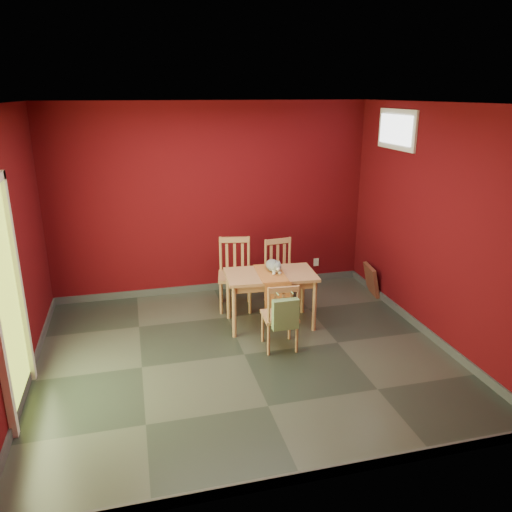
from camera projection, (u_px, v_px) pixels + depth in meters
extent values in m
plane|color=#2D342D|center=(244.00, 354.00, 5.59)|extent=(4.50, 4.50, 0.00)
plane|color=#50080D|center=(212.00, 200.00, 7.01)|extent=(4.50, 0.00, 4.50)
plane|color=#50080D|center=(310.00, 320.00, 3.33)|extent=(4.50, 0.00, 4.50)
plane|color=#50080D|center=(8.00, 256.00, 4.64)|extent=(0.00, 4.00, 4.00)
plane|color=#50080D|center=(435.00, 225.00, 5.70)|extent=(0.00, 4.00, 4.00)
plane|color=white|center=(242.00, 103.00, 4.75)|extent=(4.50, 4.50, 0.00)
cube|color=#3F4244|center=(214.00, 287.00, 7.41)|extent=(4.50, 0.02, 0.10)
cube|color=#3F4244|center=(304.00, 477.00, 3.75)|extent=(4.50, 0.02, 0.10)
cube|color=#3F4244|center=(29.00, 377.00, 5.05)|extent=(0.03, 4.00, 0.10)
cube|color=#3F4244|center=(422.00, 328.00, 6.10)|extent=(0.03, 4.00, 0.10)
cube|color=#B7D838|center=(6.00, 304.00, 4.38)|extent=(0.02, 0.85, 2.05)
cube|color=white|center=(18.00, 281.00, 4.80)|extent=(0.06, 0.08, 2.13)
cube|color=white|center=(397.00, 129.00, 6.30)|extent=(0.03, 0.90, 0.50)
cube|color=white|center=(396.00, 129.00, 6.29)|extent=(0.02, 0.76, 0.36)
cube|color=silver|center=(316.00, 262.00, 7.70)|extent=(0.08, 0.02, 0.12)
cube|color=#B47D54|center=(271.00, 275.00, 6.12)|extent=(1.14, 0.71, 0.04)
cube|color=#B47D54|center=(270.00, 280.00, 6.14)|extent=(1.02, 0.59, 0.09)
cylinder|color=#B47D54|center=(234.00, 312.00, 5.89)|extent=(0.05, 0.05, 0.65)
cylinder|color=#B47D54|center=(228.00, 295.00, 6.39)|extent=(0.05, 0.05, 0.65)
cylinder|color=#B47D54|center=(314.00, 306.00, 6.06)|extent=(0.05, 0.05, 0.65)
cylinder|color=#B47D54|center=(303.00, 290.00, 6.56)|extent=(0.05, 0.05, 0.65)
cube|color=#AE602C|center=(271.00, 273.00, 6.11)|extent=(0.36, 0.68, 0.01)
cube|color=#AE602C|center=(278.00, 296.00, 5.86)|extent=(0.32, 0.03, 0.33)
cube|color=#B47D54|center=(235.00, 276.00, 6.67)|extent=(0.52, 0.52, 0.04)
cylinder|color=#B47D54|center=(221.00, 299.00, 6.55)|extent=(0.04, 0.04, 0.43)
cylinder|color=#B47D54|center=(221.00, 288.00, 6.92)|extent=(0.04, 0.04, 0.43)
cylinder|color=#B47D54|center=(250.00, 298.00, 6.57)|extent=(0.04, 0.04, 0.43)
cylinder|color=#B47D54|center=(249.00, 287.00, 6.93)|extent=(0.04, 0.04, 0.43)
cylinder|color=#B47D54|center=(221.00, 254.00, 6.76)|extent=(0.04, 0.04, 0.48)
cylinder|color=#B47D54|center=(249.00, 253.00, 6.78)|extent=(0.04, 0.04, 0.48)
cube|color=#B47D54|center=(234.00, 240.00, 6.71)|extent=(0.40, 0.11, 0.07)
cube|color=#B47D54|center=(227.00, 257.00, 6.78)|extent=(0.04, 0.03, 0.37)
cube|color=#B47D54|center=(235.00, 256.00, 6.78)|extent=(0.04, 0.03, 0.37)
cube|color=#B47D54|center=(242.00, 256.00, 6.79)|extent=(0.04, 0.03, 0.37)
cube|color=#B47D54|center=(283.00, 275.00, 6.81)|extent=(0.46, 0.46, 0.04)
cylinder|color=#B47D54|center=(275.00, 296.00, 6.66)|extent=(0.04, 0.04, 0.41)
cylinder|color=#B47D54|center=(266.00, 287.00, 6.98)|extent=(0.04, 0.04, 0.41)
cylinder|color=#B47D54|center=(300.00, 293.00, 6.78)|extent=(0.04, 0.04, 0.41)
cylinder|color=#B47D54|center=(289.00, 284.00, 7.09)|extent=(0.04, 0.04, 0.41)
cylinder|color=#B47D54|center=(266.00, 255.00, 6.83)|extent=(0.04, 0.04, 0.45)
cylinder|color=#B47D54|center=(290.00, 253.00, 6.95)|extent=(0.04, 0.04, 0.45)
cube|color=#B47D54|center=(278.00, 241.00, 6.83)|extent=(0.38, 0.08, 0.07)
cube|color=#B47D54|center=(271.00, 257.00, 6.87)|extent=(0.04, 0.02, 0.35)
cube|color=#B47D54|center=(278.00, 257.00, 6.90)|extent=(0.04, 0.02, 0.35)
cube|color=#B47D54|center=(284.00, 256.00, 6.93)|extent=(0.04, 0.02, 0.35)
cube|color=#B47D54|center=(280.00, 316.00, 5.64)|extent=(0.40, 0.40, 0.04)
cylinder|color=#B47D54|center=(289.00, 325.00, 5.89)|extent=(0.03, 0.03, 0.37)
cylinder|color=#B47D54|center=(297.00, 337.00, 5.59)|extent=(0.03, 0.03, 0.37)
cylinder|color=#B47D54|center=(263.00, 327.00, 5.83)|extent=(0.03, 0.03, 0.37)
cylinder|color=#B47D54|center=(269.00, 340.00, 5.53)|extent=(0.03, 0.03, 0.37)
cylinder|color=#B47D54|center=(298.00, 303.00, 5.45)|extent=(0.03, 0.03, 0.41)
cylinder|color=#B47D54|center=(269.00, 305.00, 5.39)|extent=(0.03, 0.03, 0.41)
cube|color=#B47D54|center=(284.00, 290.00, 5.37)|extent=(0.34, 0.05, 0.06)
cube|color=#B47D54|center=(291.00, 306.00, 5.45)|extent=(0.03, 0.02, 0.32)
cube|color=#B47D54|center=(283.00, 307.00, 5.44)|extent=(0.03, 0.02, 0.32)
cube|color=#B47D54|center=(275.00, 308.00, 5.42)|extent=(0.03, 0.02, 0.32)
cube|color=#668655|center=(285.00, 314.00, 5.38)|extent=(0.29, 0.09, 0.34)
cylinder|color=#668655|center=(277.00, 293.00, 5.34)|extent=(0.01, 0.14, 0.01)
cylinder|color=#668655|center=(291.00, 292.00, 5.38)|extent=(0.01, 0.14, 0.01)
cube|color=brown|center=(371.00, 280.00, 7.22)|extent=(0.20, 0.44, 0.43)
cube|color=black|center=(371.00, 280.00, 7.22)|extent=(0.13, 0.31, 0.30)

